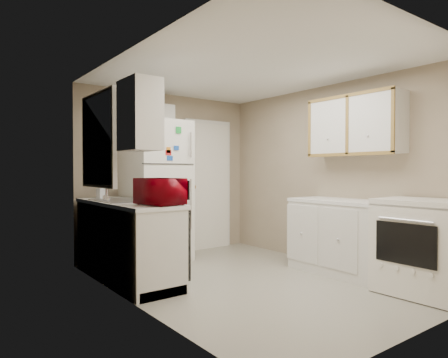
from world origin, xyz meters
TOP-DOWN VIEW (x-y plane):
  - floor at (0.00, 0.00)m, footprint 3.80×3.80m
  - ceiling at (0.00, 0.00)m, footprint 3.80×3.80m
  - wall_left at (-1.40, 0.00)m, footprint 3.80×3.80m
  - wall_right at (1.40, 0.00)m, footprint 3.80×3.80m
  - wall_back at (0.00, 1.90)m, footprint 2.80×2.80m
  - wall_front at (0.00, -1.90)m, footprint 2.80×2.80m
  - left_counter at (-1.10, 0.90)m, footprint 0.60×1.80m
  - dishwasher at (-0.81, 0.30)m, footprint 0.03×0.58m
  - sink at (-1.10, 1.05)m, footprint 0.54×0.74m
  - microwave at (-1.01, 0.25)m, footprint 0.53×0.35m
  - soap_bottle at (-1.15, 1.60)m, footprint 0.11×0.11m
  - window_blinds at (-1.36, 1.05)m, footprint 0.10×0.98m
  - upper_cabinet_left at (-1.25, 0.22)m, footprint 0.30×0.45m
  - refrigerator at (-0.37, 1.61)m, footprint 0.85×0.83m
  - cabinet_over_fridge at (-0.40, 1.75)m, footprint 0.70×0.30m
  - interior_door at (0.70, 1.86)m, footprint 0.86×0.06m
  - right_counter at (1.10, -0.80)m, footprint 0.60×2.00m
  - stove at (1.05, -1.43)m, footprint 0.67×0.82m
  - upper_cabinet_right at (1.25, -0.50)m, footprint 0.30×1.20m

SIDE VIEW (x-z plane):
  - floor at x=0.00m, z-range 0.00..0.00m
  - left_counter at x=-1.10m, z-range 0.00..0.90m
  - right_counter at x=1.10m, z-range 0.00..0.90m
  - stove at x=1.05m, z-range 0.00..0.97m
  - dishwasher at x=-0.81m, z-range 0.13..0.85m
  - sink at x=-1.10m, z-range 0.78..0.94m
  - refrigerator at x=-0.37m, z-range 0.00..1.95m
  - soap_bottle at x=-1.15m, z-range 0.91..1.09m
  - interior_door at x=0.70m, z-range -0.02..2.06m
  - microwave at x=-1.01m, z-range 0.88..1.22m
  - wall_left at x=-1.40m, z-range 1.20..1.20m
  - wall_right at x=1.40m, z-range 1.20..1.20m
  - wall_back at x=0.00m, z-range 1.20..1.20m
  - wall_front at x=0.00m, z-range 1.20..1.20m
  - window_blinds at x=-1.36m, z-range 1.06..2.14m
  - upper_cabinet_left at x=-1.25m, z-range 1.45..2.15m
  - upper_cabinet_right at x=1.25m, z-range 1.45..2.15m
  - cabinet_over_fridge at x=-0.40m, z-range 1.80..2.20m
  - ceiling at x=0.00m, z-range 2.40..2.40m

